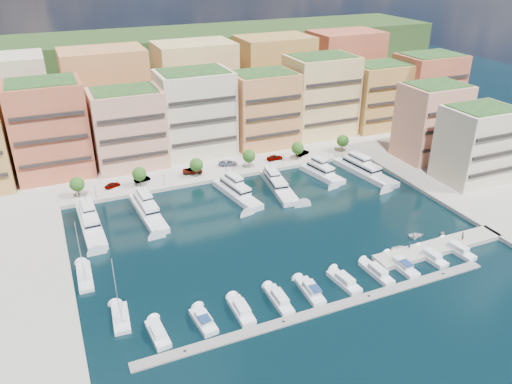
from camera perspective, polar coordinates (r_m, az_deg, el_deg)
ground at (r=117.41m, az=1.92°, el=-4.31°), size 400.00×400.00×0.00m
north_quay at (r=170.07m, az=-7.03°, el=5.54°), size 220.00×64.00×2.00m
east_quay at (r=147.18m, az=25.78°, el=-0.45°), size 34.00×76.00×2.00m
hillside at (r=214.29m, az=-10.86°, el=9.66°), size 240.00×40.00×58.00m
south_pontoon at (r=94.70m, az=8.17°, el=-13.16°), size 72.00×2.20×0.35m
finger_pier at (r=117.42m, az=20.14°, el=-6.11°), size 32.00×5.00×2.00m
apartment_1 at (r=150.13m, az=-22.52°, el=6.66°), size 20.00×16.50×26.80m
apartment_2 at (r=150.28m, az=-14.38°, el=7.07°), size 20.00×15.50×22.80m
apartment_3 at (r=155.97m, az=-6.92°, el=8.99°), size 22.00×16.50×25.80m
apartment_4 at (r=161.77m, az=0.86°, el=9.44°), size 20.00×15.50×23.80m
apartment_5 at (r=172.89m, az=7.38°, el=10.86°), size 22.00×16.50×26.80m
apartment_6 at (r=183.75m, az=13.70°, el=10.61°), size 20.00×15.50×22.80m
apartment_7 at (r=194.47m, az=18.94°, el=11.10°), size 22.00×16.50×24.80m
apartment_east_a at (r=160.54m, az=19.41°, el=7.62°), size 18.00×14.50×22.80m
apartment_east_b at (r=148.98m, az=23.86°, el=5.03°), size 18.00×14.50×20.80m
backblock_0 at (r=171.16m, az=-26.68°, el=8.72°), size 26.00×18.00×30.00m
backblock_1 at (r=171.81m, az=-16.66°, el=10.47°), size 26.00×18.00×30.00m
backblock_2 at (r=177.61m, az=-6.91°, el=11.87°), size 26.00×18.00×30.00m
backblock_3 at (r=188.07m, az=2.07°, el=12.85°), size 26.00×18.00×30.00m
backblock_4 at (r=202.47m, az=9.99°, el=13.45°), size 26.00×18.00×30.00m
tree_0 at (r=136.26m, az=-19.77°, el=0.84°), size 3.80×3.80×5.65m
tree_1 at (r=137.63m, az=-13.20°, el=2.01°), size 3.80×3.80×5.65m
tree_2 at (r=140.82m, az=-6.83°, el=3.11°), size 3.80×3.80×5.65m
tree_3 at (r=145.70m, az=-0.81°, el=4.12°), size 3.80×3.80×5.65m
tree_4 at (r=152.12m, az=4.78°, el=5.01°), size 3.80×3.80×5.65m
tree_5 at (r=159.89m, az=9.89°, el=5.79°), size 3.80×3.80×5.65m
lamppost_0 at (r=134.71m, az=-17.95°, el=0.41°), size 0.30×0.30×4.20m
lamppost_1 at (r=136.92m, az=-10.52°, el=1.73°), size 0.30×0.30×4.20m
lamppost_2 at (r=141.42m, az=-3.44°, el=2.96°), size 0.30×0.30×4.20m
lamppost_3 at (r=147.98m, az=3.12°, el=4.06°), size 0.30×0.30×4.20m
lamppost_4 at (r=156.35m, az=9.07°, el=5.01°), size 0.30×0.30×4.20m
yacht_0 at (r=124.49m, az=-18.44°, el=-3.24°), size 4.81×22.67×7.30m
yacht_1 at (r=126.23m, az=-12.32°, el=-2.05°), size 5.65×21.64×7.30m
yacht_3 at (r=132.50m, az=-2.32°, el=0.06°), size 7.39×20.08×7.30m
yacht_4 at (r=136.37m, az=2.51°, el=0.80°), size 7.16×21.37×7.30m
yacht_5 at (r=145.10m, az=7.44°, el=2.28°), size 7.11×15.73×7.30m
yacht_6 at (r=148.68m, az=12.14°, el=2.50°), size 8.13×23.23×7.30m
cruiser_0 at (r=89.71m, az=-11.14°, el=-15.64°), size 3.02×7.61×2.55m
cruiser_1 at (r=91.00m, az=-6.01°, el=-14.47°), size 3.31×7.57×2.66m
cruiser_2 at (r=92.76m, az=-1.70°, el=-13.40°), size 2.69×8.08×2.55m
cruiser_3 at (r=95.15m, az=2.65°, el=-12.23°), size 2.60×8.87×2.55m
cruiser_4 at (r=97.68m, az=6.26°, el=-11.19°), size 3.15×8.60×2.66m
cruiser_5 at (r=101.04m, az=10.04°, el=-10.06°), size 3.51×8.41×2.55m
cruiser_6 at (r=104.88m, az=13.62°, el=-8.94°), size 2.85×8.87×2.55m
cruiser_7 at (r=108.20m, az=16.26°, el=-8.08°), size 2.97×8.91×2.66m
cruiser_8 at (r=112.82m, az=19.35°, el=-7.05°), size 3.18×8.01×2.55m
cruiser_9 at (r=117.33m, az=21.98°, el=-6.16°), size 3.28×8.98×2.55m
sailboat_1 at (r=106.75m, az=-18.97°, el=-9.21°), size 3.10×10.27×13.20m
sailboat_0 at (r=94.50m, az=-15.17°, el=-13.81°), size 3.45×8.32×13.20m
tender_3 at (r=123.19m, az=20.55°, el=-4.38°), size 1.62×1.47×0.74m
tender_0 at (r=114.13m, az=16.13°, el=-6.22°), size 3.96×2.99×0.78m
tender_1 at (r=116.04m, az=17.39°, el=-5.84°), size 1.65×1.52×0.74m
tender_2 at (r=120.09m, az=17.87°, el=-4.74°), size 4.13×3.24×0.78m
car_0 at (r=140.34m, az=-16.08°, el=0.78°), size 4.58×3.26×1.45m
car_1 at (r=141.88m, az=-12.88°, el=1.46°), size 4.69×2.57×1.46m
car_2 at (r=144.47m, az=-7.27°, el=2.43°), size 6.16×3.89×1.59m
car_3 at (r=148.69m, az=-3.24°, el=3.32°), size 5.86×3.37×1.60m
car_4 at (r=152.50m, az=2.15°, el=3.97°), size 4.97×2.11×1.68m
car_5 at (r=156.73m, az=5.32°, el=4.49°), size 5.12×3.45×1.60m
person_0 at (r=113.20m, az=17.13°, el=-5.83°), size 0.46×0.62×1.55m
person_1 at (r=120.27m, az=22.51°, el=-4.66°), size 1.11×0.99×1.89m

